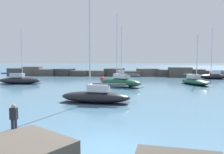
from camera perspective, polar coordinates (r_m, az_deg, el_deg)
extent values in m
plane|color=teal|center=(9.79, -1.35, -18.35)|extent=(600.00, 600.00, 0.00)
cube|color=teal|center=(113.40, 5.75, 2.39)|extent=(400.00, 116.00, 0.01)
cube|color=#423D38|center=(61.57, -22.75, 1.32)|extent=(4.94, 5.96, 1.82)
cube|color=brown|center=(59.89, -20.07, 1.51)|extent=(5.00, 4.94, 2.23)
cube|color=#4C443D|center=(58.32, -16.52, 1.22)|extent=(5.07, 5.86, 1.61)
cube|color=#383330|center=(56.19, -12.49, 1.23)|extent=(5.35, 4.71, 1.70)
cube|color=#423D38|center=(55.08, -8.06, 1.03)|extent=(4.96, 5.43, 1.31)
cube|color=brown|center=(54.61, -3.90, 1.06)|extent=(5.17, 5.20, 1.35)
cube|color=#423D38|center=(54.40, 0.62, 1.29)|extent=(4.91, 5.08, 1.80)
cube|color=#423D38|center=(53.39, 4.76, 0.93)|extent=(5.21, 4.87, 1.25)
cube|color=brown|center=(54.19, 9.23, 1.24)|extent=(5.45, 3.99, 1.82)
cube|color=#423D38|center=(53.77, 13.39, 1.04)|extent=(3.47, 3.74, 1.61)
cube|color=#4C443D|center=(53.61, 17.26, 1.28)|extent=(5.39, 5.07, 2.22)
cube|color=#423D38|center=(55.02, 21.13, 1.00)|extent=(3.48, 3.82, 1.74)
cube|color=#383330|center=(56.23, 23.86, 0.81)|extent=(3.42, 3.62, 1.39)
ellipsoid|color=black|center=(19.69, -4.42, -5.24)|extent=(6.47, 2.54, 1.01)
cube|color=black|center=(19.77, -4.41, -6.64)|extent=(6.15, 2.47, 0.03)
cube|color=silver|center=(19.48, -3.54, -2.88)|extent=(1.99, 1.24, 0.64)
cylinder|color=silver|center=(19.65, -5.85, 10.07)|extent=(0.12, 0.12, 9.47)
cylinder|color=#BCBCC1|center=(19.22, -0.82, -2.28)|extent=(3.46, 0.43, 0.10)
cube|color=#4C4C51|center=(19.21, -0.82, -1.98)|extent=(2.96, 0.48, 0.20)
ellipsoid|color=#195138|center=(36.73, 20.73, -1.14)|extent=(4.18, 7.32, 0.92)
cube|color=black|center=(36.78, 20.72, -1.83)|extent=(4.04, 6.98, 0.03)
cube|color=#B2B2B7|center=(36.97, 20.48, 0.11)|extent=(1.79, 2.36, 0.64)
cylinder|color=silver|center=(36.14, 21.33, 4.89)|extent=(0.12, 0.12, 6.81)
cylinder|color=#BCBCC1|center=(37.85, 19.67, 0.57)|extent=(1.23, 3.70, 0.10)
cube|color=#1E664C|center=(37.84, 19.68, 0.73)|extent=(1.16, 3.18, 0.20)
ellipsoid|color=white|center=(46.77, 2.37, 0.33)|extent=(3.39, 6.55, 1.04)
cube|color=black|center=(46.81, 2.37, -0.29)|extent=(3.29, 6.24, 0.03)
cube|color=#B2B2B7|center=(47.03, 2.32, 1.38)|extent=(1.53, 2.08, 0.64)
cylinder|color=silver|center=(46.25, 2.48, 7.04)|extent=(0.12, 0.12, 9.86)
cylinder|color=#BCBCC1|center=(47.94, 2.15, 1.71)|extent=(0.84, 3.37, 0.10)
cube|color=maroon|center=(47.94, 2.15, 1.83)|extent=(0.83, 2.89, 0.20)
ellipsoid|color=black|center=(38.37, -23.02, -0.87)|extent=(6.97, 2.18, 1.06)
cube|color=black|center=(38.42, -23.00, -1.64)|extent=(6.62, 2.13, 0.03)
cube|color=#B2B2B7|center=(38.47, -23.52, 0.40)|extent=(2.11, 1.14, 0.64)
cylinder|color=silver|center=(38.01, -22.52, 5.75)|extent=(0.12, 0.12, 7.75)
cylinder|color=#BCBCC1|center=(38.95, -24.87, 0.74)|extent=(3.80, 0.22, 0.10)
cube|color=navy|center=(38.95, -24.88, 0.89)|extent=(3.24, 0.30, 0.20)
ellipsoid|color=black|center=(49.33, 24.93, 0.11)|extent=(6.38, 2.11, 1.00)
cube|color=black|center=(49.36, 24.91, -0.45)|extent=(6.07, 2.06, 0.03)
cube|color=silver|center=(49.40, 25.30, 1.05)|extent=(1.93, 1.10, 0.64)
cylinder|color=silver|center=(49.09, 24.60, 6.15)|extent=(0.12, 0.12, 9.36)
cylinder|color=#BCBCC1|center=(49.74, 26.32, 1.30)|extent=(3.47, 0.24, 0.10)
cube|color=navy|center=(49.73, 26.33, 1.42)|extent=(2.96, 0.32, 0.20)
ellipsoid|color=#195138|center=(31.73, 2.02, -1.38)|extent=(7.25, 6.01, 1.24)
cube|color=black|center=(31.80, 2.01, -2.47)|extent=(6.92, 5.77, 0.03)
cube|color=silver|center=(31.43, 2.53, 0.28)|extent=(2.51, 2.28, 0.64)
cylinder|color=silver|center=(31.99, 1.28, 8.00)|extent=(0.12, 0.12, 9.17)
cylinder|color=#BCBCC1|center=(30.75, 4.11, 0.61)|extent=(3.31, 2.34, 0.10)
cube|color=#4C4C51|center=(30.75, 4.11, 0.80)|extent=(2.88, 2.08, 0.20)
sphere|color=red|center=(39.90, -2.53, -0.53)|extent=(0.80, 0.80, 0.80)
cylinder|color=black|center=(39.86, -2.53, 0.18)|extent=(0.04, 0.04, 0.20)
cylinder|color=#282833|center=(12.58, -24.56, -11.71)|extent=(0.14, 0.14, 0.76)
cylinder|color=#282833|center=(12.49, -23.83, -11.81)|extent=(0.14, 0.14, 0.76)
cube|color=#232328|center=(12.37, -24.29, -8.72)|extent=(0.36, 0.22, 0.60)
sphere|color=tan|center=(12.29, -24.35, -6.88)|extent=(0.21, 0.21, 0.21)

